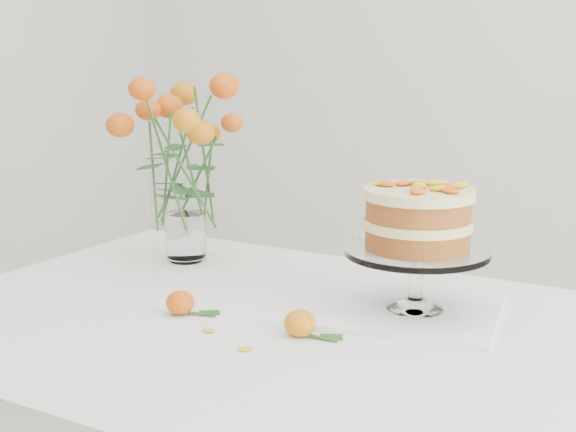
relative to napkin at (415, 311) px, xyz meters
The scene contains 8 objects.
table 0.24m from the napkin, 132.62° to the right, with size 1.43×0.93×0.76m.
napkin is the anchor object (origin of this frame).
cake_stand 0.16m from the napkin, 135.00° to the left, with size 0.26×0.26×0.23m.
rose_vase 0.64m from the napkin, behind, with size 0.37×0.37×0.44m.
loose_rose_near 0.24m from the napkin, 121.61° to the right, with size 0.10×0.05×0.05m.
loose_rose_far 0.43m from the napkin, 149.73° to the right, with size 0.09×0.05×0.04m.
stray_petal_a 0.38m from the napkin, 135.75° to the right, with size 0.03×0.02×0.00m, color yellow.
stray_petal_b 0.35m from the napkin, 119.30° to the right, with size 0.03×0.02×0.00m, color yellow.
Camera 1 is at (0.64, -1.15, 1.23)m, focal length 50.00 mm.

